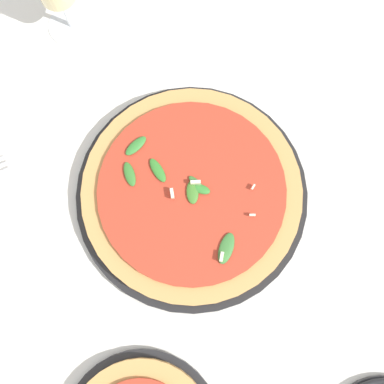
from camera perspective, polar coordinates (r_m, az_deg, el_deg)
name	(u,v)px	position (r m, az deg, el deg)	size (l,w,h in m)	color
ground_plane	(198,210)	(0.72, 0.62, -1.98)	(6.00, 6.00, 0.00)	silver
pizza_arugula_main	(192,194)	(0.71, -0.01, -0.23)	(0.31, 0.31, 0.05)	black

